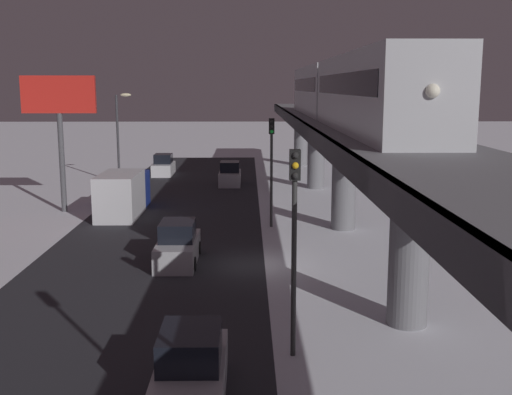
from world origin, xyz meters
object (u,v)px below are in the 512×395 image
at_px(sedan_silver_3, 230,175).
at_px(commercial_billboard, 59,108).
at_px(sedan_silver, 178,246).
at_px(traffic_light_near, 294,223).
at_px(subway_train, 342,90).
at_px(traffic_light_mid, 272,156).
at_px(sedan_white, 164,166).
at_px(box_truck, 123,193).
at_px(sedan_silver_2, 191,373).

xyz_separation_m(sedan_silver_3, commercial_billboard, (10.71, 11.33, 6.03)).
distance_m(sedan_silver, traffic_light_near, 12.02).
distance_m(subway_train, traffic_light_mid, 5.74).
height_order(traffic_light_near, commercial_billboard, commercial_billboard).
xyz_separation_m(sedan_silver, traffic_light_near, (-4.70, 10.52, 3.41)).
height_order(sedan_white, box_truck, box_truck).
bearing_deg(sedan_silver, traffic_light_near, -65.93).
bearing_deg(commercial_billboard, sedan_white, -103.93).
xyz_separation_m(sedan_silver_3, box_truck, (6.60, 12.17, 0.55)).
bearing_deg(sedan_white, sedan_silver, 98.81).
distance_m(subway_train, sedan_silver, 14.29).
bearing_deg(subway_train, sedan_silver, 43.99).
bearing_deg(sedan_white, sedan_silver_3, 136.68).
xyz_separation_m(sedan_silver_2, commercial_billboard, (10.71, -25.66, 6.03)).
distance_m(sedan_silver, box_truck, 12.47).
bearing_deg(sedan_silver_3, commercial_billboard, -133.38).
bearing_deg(sedan_silver_2, sedan_silver_3, 90.00).
relative_size(sedan_white, traffic_light_near, 0.63).
height_order(sedan_silver_2, sedan_white, same).
height_order(sedan_white, traffic_light_near, traffic_light_near).
relative_size(sedan_silver, sedan_silver_2, 1.02).
bearing_deg(sedan_silver_3, box_truck, -118.47).
xyz_separation_m(sedan_silver_2, box_truck, (6.60, -24.82, 0.55)).
height_order(sedan_white, commercial_billboard, commercial_billboard).
height_order(subway_train, traffic_light_near, subway_train).
relative_size(sedan_silver, sedan_white, 1.14).
relative_size(sedan_silver, commercial_billboard, 0.51).
xyz_separation_m(sedan_white, commercial_billboard, (4.31, 17.37, 6.03)).
distance_m(sedan_white, traffic_light_mid, 24.28).
bearing_deg(traffic_light_near, sedan_silver, -65.93).
xyz_separation_m(sedan_silver_3, traffic_light_mid, (-2.90, 16.13, 3.40)).
xyz_separation_m(sedan_silver_2, sedan_white, (6.40, -43.03, -0.00)).
distance_m(sedan_silver_3, commercial_billboard, 16.72).
relative_size(sedan_white, box_truck, 0.54).
xyz_separation_m(subway_train, sedan_silver_3, (7.07, -15.09, -7.20)).
bearing_deg(traffic_light_near, commercial_billboard, -59.23).
distance_m(subway_train, box_truck, 15.48).
relative_size(sedan_silver, traffic_light_mid, 0.71).
relative_size(sedan_silver, traffic_light_near, 0.71).
distance_m(sedan_silver, commercial_billboard, 16.37).
xyz_separation_m(traffic_light_mid, commercial_billboard, (13.61, -4.80, 2.63)).
relative_size(box_truck, traffic_light_mid, 1.16).
bearing_deg(sedan_silver_2, commercial_billboard, 112.65).
xyz_separation_m(box_truck, traffic_light_mid, (-9.50, 3.96, 2.85)).
height_order(subway_train, traffic_light_mid, subway_train).
height_order(subway_train, box_truck, subway_train).
bearing_deg(sedan_silver, sedan_white, 98.81).
bearing_deg(traffic_light_near, subway_train, -102.33).
relative_size(subway_train, sedan_white, 9.16).
bearing_deg(sedan_silver_3, subway_train, -64.89).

